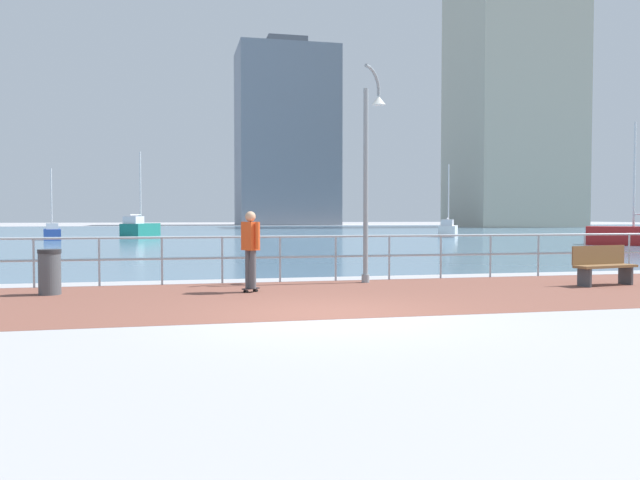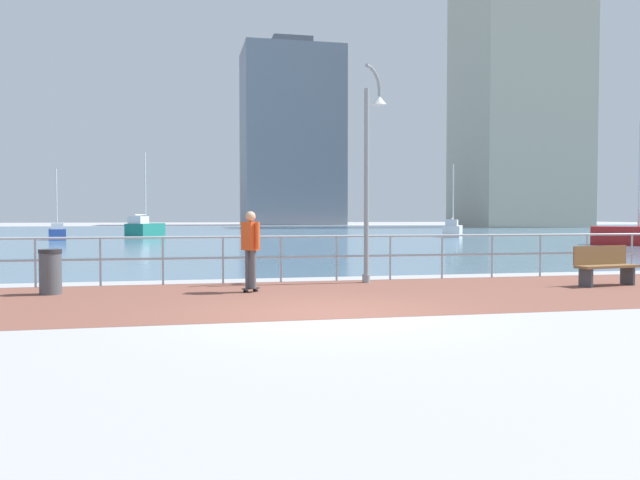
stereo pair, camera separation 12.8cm
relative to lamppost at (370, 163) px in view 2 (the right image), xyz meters
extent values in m
plane|color=#9E9EA3|center=(-2.12, 35.23, -2.91)|extent=(220.00, 220.00, 0.00)
cube|color=brown|center=(-2.12, -2.40, -2.90)|extent=(28.00, 5.80, 0.01)
cube|color=slate|center=(-2.12, 45.50, -2.90)|extent=(180.00, 88.00, 0.00)
cylinder|color=#9EADB7|center=(-7.72, 0.50, -2.35)|extent=(0.05, 0.05, 1.11)
cylinder|color=#9EADB7|center=(-6.32, 0.50, -2.35)|extent=(0.05, 0.05, 1.11)
cylinder|color=#9EADB7|center=(-4.92, 0.50, -2.35)|extent=(0.05, 0.05, 1.11)
cylinder|color=#9EADB7|center=(-3.52, 0.50, -2.35)|extent=(0.05, 0.05, 1.11)
cylinder|color=#9EADB7|center=(-2.12, 0.50, -2.35)|extent=(0.05, 0.05, 1.11)
cylinder|color=#9EADB7|center=(-0.72, 0.50, -2.35)|extent=(0.05, 0.05, 1.11)
cylinder|color=#9EADB7|center=(0.68, 0.50, -2.35)|extent=(0.05, 0.05, 1.11)
cylinder|color=#9EADB7|center=(2.08, 0.50, -2.35)|extent=(0.05, 0.05, 1.11)
cylinder|color=#9EADB7|center=(3.48, 0.50, -2.35)|extent=(0.05, 0.05, 1.11)
cylinder|color=#9EADB7|center=(4.88, 0.50, -2.35)|extent=(0.05, 0.05, 1.11)
cylinder|color=#9EADB7|center=(6.28, 0.50, -2.35)|extent=(0.05, 0.05, 1.11)
cylinder|color=#9EADB7|center=(7.68, 0.50, -2.35)|extent=(0.05, 0.05, 1.11)
cylinder|color=#9EADB7|center=(-2.12, 0.50, -1.80)|extent=(25.20, 0.06, 0.06)
cylinder|color=#9EADB7|center=(-2.12, 0.50, -2.30)|extent=(25.20, 0.06, 0.06)
cylinder|color=gray|center=(-0.13, -0.10, -2.81)|extent=(0.19, 0.19, 0.20)
cylinder|color=gray|center=(-0.13, -0.10, -0.58)|extent=(0.12, 0.12, 4.66)
cylinder|color=gray|center=(-0.07, -0.05, 2.29)|extent=(0.20, 0.18, 0.11)
cylinder|color=gray|center=(0.05, 0.04, 2.25)|extent=(0.20, 0.19, 0.15)
cylinder|color=gray|center=(0.15, 0.12, 2.16)|extent=(0.20, 0.18, 0.18)
cylinder|color=gray|center=(0.23, 0.18, 2.05)|extent=(0.18, 0.17, 0.19)
cylinder|color=gray|center=(0.28, 0.22, 1.90)|extent=(0.15, 0.15, 0.19)
cylinder|color=gray|center=(0.30, 0.24, 1.75)|extent=(0.12, 0.12, 0.17)
cone|color=silver|center=(0.30, 0.24, 1.55)|extent=(0.36, 0.36, 0.22)
cylinder|color=black|center=(-2.98, -1.37, -2.88)|extent=(0.07, 0.06, 0.06)
cylinder|color=black|center=(-2.94, -1.43, -2.88)|extent=(0.07, 0.06, 0.06)
cylinder|color=black|center=(-3.20, -1.50, -2.88)|extent=(0.07, 0.06, 0.06)
cylinder|color=black|center=(-3.16, -1.57, -2.88)|extent=(0.07, 0.06, 0.06)
cube|color=black|center=(-3.07, -1.47, -2.83)|extent=(0.40, 0.31, 0.02)
cylinder|color=#4C4C51|center=(-3.11, -1.40, -2.42)|extent=(0.18, 0.18, 0.80)
cylinder|color=#4C4C51|center=(-3.02, -1.54, -2.42)|extent=(0.18, 0.18, 0.80)
cube|color=#D84C1E|center=(-3.07, -1.47, -1.72)|extent=(0.38, 0.42, 0.60)
cylinder|color=#D84C1E|center=(-3.19, -1.27, -1.70)|extent=(0.12, 0.12, 0.57)
cylinder|color=#D84C1E|center=(-2.94, -1.66, -1.70)|extent=(0.12, 0.12, 0.57)
sphere|color=tan|center=(-3.07, -1.47, -1.31)|extent=(0.22, 0.22, 0.22)
cylinder|color=#474C51|center=(-7.13, -0.97, -2.48)|extent=(0.44, 0.44, 0.85)
cylinder|color=#262628|center=(-7.13, -0.97, -2.02)|extent=(0.46, 0.46, 0.08)
cube|color=brown|center=(5.09, -1.98, -2.46)|extent=(1.65, 0.70, 0.06)
cube|color=brown|center=(5.05, -1.77, -2.21)|extent=(1.58, 0.33, 0.44)
cube|color=#3F4247|center=(5.72, -1.86, -2.68)|extent=(0.13, 0.38, 0.45)
cube|color=#3F4247|center=(4.46, -2.10, -2.68)|extent=(0.13, 0.38, 0.45)
cube|color=white|center=(16.05, 31.36, -2.48)|extent=(2.96, 4.10, 0.86)
cube|color=silver|center=(15.49, 30.30, -1.81)|extent=(1.44, 1.67, 0.48)
cylinder|color=silver|center=(16.05, 31.36, 0.32)|extent=(0.10, 0.10, 4.75)
cylinder|color=silver|center=(15.64, 30.59, -1.48)|extent=(0.91, 1.62, 0.08)
cube|color=#284799|center=(-12.73, 31.19, -2.54)|extent=(1.67, 3.55, 0.73)
cube|color=silver|center=(-12.54, 30.19, -1.97)|extent=(0.95, 1.34, 0.41)
cylinder|color=silver|center=(-12.73, 31.19, -0.14)|extent=(0.08, 0.08, 4.06)
cylinder|color=silver|center=(-12.59, 30.46, -1.69)|extent=(0.35, 1.52, 0.07)
cube|color=#B21E1E|center=(19.93, 15.58, -2.39)|extent=(4.70, 4.11, 1.03)
cylinder|color=silver|center=(19.93, 15.58, 0.97)|extent=(0.11, 0.11, 5.71)
cube|color=#197266|center=(-7.26, 37.50, -2.40)|extent=(2.92, 4.95, 1.01)
cube|color=silver|center=(-7.73, 36.16, -1.61)|extent=(1.52, 1.94, 0.56)
cylinder|color=silver|center=(-7.26, 37.50, 0.92)|extent=(0.11, 0.11, 5.63)
cylinder|color=silver|center=(-7.60, 36.51, -1.22)|extent=(0.78, 2.04, 0.09)
cube|color=#B2AD99|center=(43.64, 70.86, 18.54)|extent=(16.21, 14.20, 42.88)
cube|color=slate|center=(14.88, 98.85, 12.66)|extent=(17.39, 13.03, 31.14)
cube|color=#4E5560|center=(14.88, 98.85, 29.24)|extent=(6.96, 5.21, 2.00)
camera|label=1|loc=(-4.61, -14.95, -1.29)|focal=36.04mm
camera|label=2|loc=(-4.48, -14.98, -1.29)|focal=36.04mm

